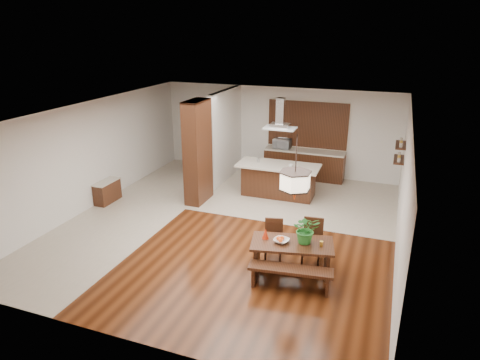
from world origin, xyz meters
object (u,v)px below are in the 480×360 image
at_px(dining_bench, 290,278).
at_px(dining_chair_right, 312,241).
at_px(pendant_lantern, 296,168).
at_px(range_hood, 280,114).
at_px(dining_chair_left, 273,240).
at_px(hallway_console, 107,192).
at_px(microwave, 282,144).
at_px(dining_table, 292,250).
at_px(foliage_plant, 306,229).
at_px(fruit_bowl, 281,241).
at_px(kitchen_island, 278,180).
at_px(island_cup, 291,166).

relative_size(dining_bench, dining_chair_right, 1.69).
height_order(pendant_lantern, range_hood, same).
xyz_separation_m(dining_chair_left, dining_chair_right, (0.80, 0.17, 0.03)).
distance_m(hallway_console, pendant_lantern, 6.40).
xyz_separation_m(dining_chair_right, microwave, (-2.07, 5.22, 0.63)).
height_order(dining_table, foliage_plant, foliage_plant).
bearing_deg(hallway_console, fruit_bowl, -18.55).
distance_m(hallway_console, range_hood, 5.38).
xyz_separation_m(dining_bench, foliage_plant, (0.13, 0.67, 0.75)).
distance_m(foliage_plant, kitchen_island, 4.23).
bearing_deg(island_cup, fruit_bowl, -78.58).
distance_m(dining_bench, dining_chair_left, 1.18).
distance_m(pendant_lantern, island_cup, 4.14).
distance_m(dining_chair_right, fruit_bowl, 0.85).
bearing_deg(pendant_lantern, dining_chair_right, 62.69).
bearing_deg(dining_chair_left, kitchen_island, 90.00).
xyz_separation_m(dining_chair_right, island_cup, (-1.29, 3.26, 0.55)).
bearing_deg(range_hood, dining_table, -70.83).
relative_size(dining_table, island_cup, 15.41).
height_order(dining_bench, fruit_bowl, fruit_bowl).
height_order(hallway_console, dining_chair_left, dining_chair_left).
distance_m(dining_bench, dining_chair_right, 1.19).
height_order(dining_chair_right, range_hood, range_hood).
xyz_separation_m(foliage_plant, range_hood, (-1.63, 3.88, 1.49)).
bearing_deg(foliage_plant, hallway_console, 164.13).
xyz_separation_m(dining_chair_left, island_cup, (-0.49, 3.43, 0.59)).
bearing_deg(foliage_plant, dining_table, -160.04).
relative_size(dining_table, range_hood, 1.96).
bearing_deg(kitchen_island, pendant_lantern, -71.45).
bearing_deg(dining_bench, fruit_bowl, 122.97).
bearing_deg(kitchen_island, foliage_plant, -67.85).
bearing_deg(pendant_lantern, island_cup, 104.56).
bearing_deg(microwave, fruit_bowl, -72.33).
relative_size(kitchen_island, range_hood, 2.65).
height_order(dining_chair_right, microwave, microwave).
bearing_deg(dining_chair_left, hallway_console, 151.29).
distance_m(dining_bench, foliage_plant, 1.01).
bearing_deg(island_cup, dining_chair_left, -81.82).
bearing_deg(microwave, dining_table, -70.27).
bearing_deg(foliage_plant, dining_chair_right, 84.33).
bearing_deg(dining_bench, dining_chair_right, 81.42).
bearing_deg(foliage_plant, kitchen_island, 112.78).
relative_size(pendant_lantern, fruit_bowl, 4.33).
bearing_deg(microwave, foliage_plant, -67.77).
bearing_deg(pendant_lantern, hallway_console, 162.68).
xyz_separation_m(hallway_console, microwave, (4.05, 3.98, 0.79)).
distance_m(pendant_lantern, kitchen_island, 4.54).
distance_m(hallway_console, island_cup, 5.28).
xyz_separation_m(dining_table, island_cup, (-1.00, 3.83, 0.53)).
xyz_separation_m(hallway_console, dining_chair_right, (6.12, -1.24, 0.16)).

